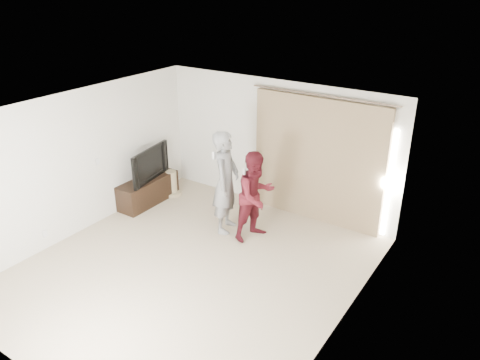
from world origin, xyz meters
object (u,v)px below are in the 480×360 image
tv_console (148,190)px  tv (146,163)px  person_woman (256,196)px  person_man (226,182)px

tv_console → tv: (0.00, 0.00, 0.61)m
person_woman → person_man: bearing=-174.2°
tv → person_man: (1.99, -0.01, 0.09)m
tv_console → person_woman: 2.65m
tv → person_woman: (2.59, 0.05, -0.05)m
person_man → person_woman: 0.62m
person_man → person_woman: person_man is taller
tv → tv_console: bearing=-0.0°
tv → person_man: bearing=-99.9°
tv → person_man: person_man is taller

